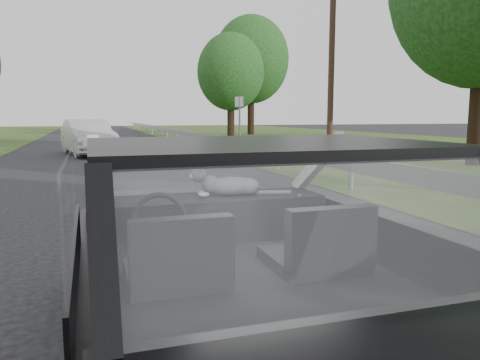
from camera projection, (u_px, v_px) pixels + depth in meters
subject_car at (237, 260)px, 2.76m from camera, size 1.80×4.00×1.45m
dashboard at (210, 217)px, 3.33m from camera, size 1.58×0.45×0.30m
driver_seat at (178, 254)px, 2.34m from camera, size 0.50×0.72×0.42m
passenger_seat at (321, 241)px, 2.59m from camera, size 0.50×0.72×0.42m
steering_wheel at (160, 220)px, 2.92m from camera, size 0.36×0.36×0.04m
cat at (232, 185)px, 3.34m from camera, size 0.54×0.24×0.23m
guardrail at (274, 150)px, 13.51m from camera, size 0.05×90.00×0.32m
other_car at (88, 137)px, 18.54m from camera, size 2.47×4.54×1.41m
highway_sign at (240, 120)px, 25.48m from camera, size 0.29×1.05×2.62m
utility_pole at (331, 61)px, 18.68m from camera, size 0.27×0.27×7.43m
tree_2 at (231, 87)px, 32.06m from camera, size 5.91×5.91×6.94m
tree_3 at (251, 77)px, 37.64m from camera, size 7.48×7.48×9.21m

